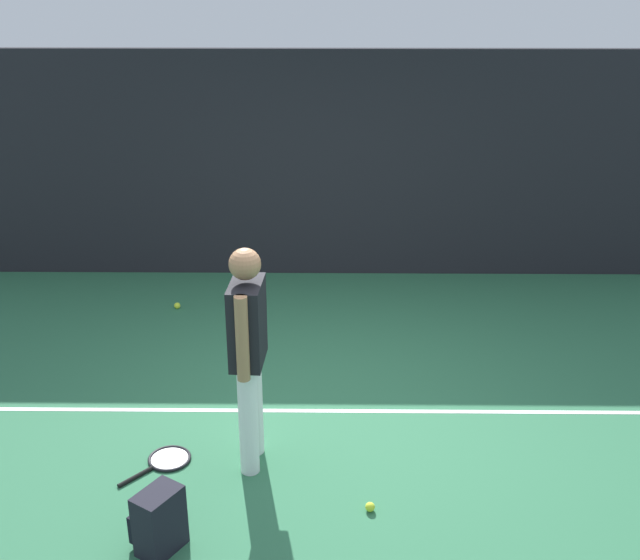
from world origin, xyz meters
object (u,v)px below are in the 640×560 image
tennis_player (248,346)px  tennis_ball_by_fence (177,306)px  backpack (158,521)px  tennis_ball_near_player (236,315)px  tennis_racket (166,460)px  tennis_ball_mid_court (370,507)px

tennis_player → tennis_ball_by_fence: tennis_player is taller
backpack → tennis_ball_near_player: bearing=-149.2°
tennis_player → tennis_ball_by_fence: bearing=-155.2°
tennis_racket → tennis_ball_by_fence: (-0.40, 2.69, 0.02)m
tennis_ball_near_player → tennis_ball_mid_court: (1.24, -3.00, 0.00)m
backpack → tennis_ball_mid_court: backpack is taller
tennis_ball_near_player → tennis_player: bearing=-80.9°
tennis_player → tennis_ball_mid_court: bearing=60.1°
tennis_ball_near_player → tennis_racket: bearing=-95.9°
tennis_racket → tennis_ball_mid_court: bearing=-67.4°
tennis_racket → backpack: backpack is taller
tennis_player → tennis_racket: (-0.65, -0.02, -0.95)m
tennis_ball_near_player → tennis_ball_mid_court: bearing=-67.5°
tennis_player → tennis_ball_mid_court: 1.38m
backpack → tennis_ball_near_player: size_ratio=6.67×
tennis_player → tennis_ball_by_fence: (-1.05, 2.67, -0.93)m
backpack → tennis_ball_mid_court: size_ratio=6.67×
tennis_racket → tennis_ball_near_player: tennis_ball_near_player is taller
tennis_player → tennis_ball_near_player: 2.64m
backpack → tennis_ball_mid_court: (1.36, 0.37, -0.18)m
backpack → tennis_racket: bearing=-138.7°
tennis_ball_mid_court → tennis_ball_by_fence: bearing=120.4°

